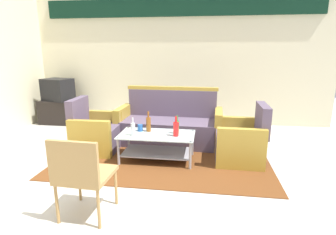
{
  "coord_description": "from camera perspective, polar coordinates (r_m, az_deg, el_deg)",
  "views": [
    {
      "loc": [
        0.63,
        -3.0,
        1.6
      ],
      "look_at": [
        0.08,
        0.8,
        0.65
      ],
      "focal_mm": 29.03,
      "sensor_mm": 36.0,
      "label": 1
    }
  ],
  "objects": [
    {
      "name": "couch",
      "position": [
        4.78,
        0.34,
        -1.7
      ],
      "size": [
        1.83,
        0.81,
        0.96
      ],
      "rotation": [
        0.0,
        0.0,
        3.1
      ],
      "color": "#5B4C60",
      "rests_on": "rug"
    },
    {
      "name": "bottle_clear",
      "position": [
        3.93,
        -7.37,
        -2.36
      ],
      "size": [
        0.06,
        0.06,
        0.26
      ],
      "color": "silver",
      "rests_on": "coffee_table"
    },
    {
      "name": "bottle_red",
      "position": [
        3.86,
        1.68,
        -2.35
      ],
      "size": [
        0.08,
        0.08,
        0.29
      ],
      "color": "red",
      "rests_on": "coffee_table"
    },
    {
      "name": "bottle_green",
      "position": [
        3.99,
        1.93,
        -1.94
      ],
      "size": [
        0.06,
        0.06,
        0.27
      ],
      "color": "#2D8C38",
      "rests_on": "coffee_table"
    },
    {
      "name": "wall_back",
      "position": [
        6.09,
        2.31,
        12.72
      ],
      "size": [
        6.52,
        0.19,
        2.8
      ],
      "color": "beige",
      "rests_on": "ground"
    },
    {
      "name": "ground_plane",
      "position": [
        3.46,
        -3.34,
        -13.7
      ],
      "size": [
        14.0,
        14.0,
        0.0
      ],
      "primitive_type": "plane",
      "color": "beige"
    },
    {
      "name": "rug",
      "position": [
        4.26,
        -0.82,
        -8.08
      ],
      "size": [
        3.13,
        2.1,
        0.01
      ],
      "primitive_type": "cube",
      "color": "brown",
      "rests_on": "ground"
    },
    {
      "name": "coffee_table",
      "position": [
        4.03,
        -2.33,
        -5.37
      ],
      "size": [
        1.1,
        0.6,
        0.4
      ],
      "color": "silver",
      "rests_on": "rug"
    },
    {
      "name": "cup",
      "position": [
        4.14,
        -5.85,
        -2.17
      ],
      "size": [
        0.08,
        0.08,
        0.1
      ],
      "primitive_type": "cylinder",
      "color": "#2659A5",
      "rests_on": "coffee_table"
    },
    {
      "name": "bottle_brown",
      "position": [
        4.1,
        -4.13,
        -1.34
      ],
      "size": [
        0.07,
        0.07,
        0.31
      ],
      "color": "brown",
      "rests_on": "coffee_table"
    },
    {
      "name": "tv_stand",
      "position": [
        6.58,
        -21.74,
        1.15
      ],
      "size": [
        0.8,
        0.5,
        0.52
      ],
      "primitive_type": "cube",
      "color": "black",
      "rests_on": "ground"
    },
    {
      "name": "television",
      "position": [
        6.49,
        -22.12,
        5.46
      ],
      "size": [
        0.7,
        0.59,
        0.48
      ],
      "rotation": [
        0.0,
        0.0,
        2.86
      ],
      "color": "black",
      "rests_on": "tv_stand"
    },
    {
      "name": "wicker_chair",
      "position": [
        2.72,
        -17.73,
        -10.79
      ],
      "size": [
        0.5,
        0.5,
        0.84
      ],
      "rotation": [
        0.0,
        0.0,
        -0.05
      ],
      "color": "#AD844C",
      "rests_on": "ground"
    },
    {
      "name": "armchair_left",
      "position": [
        4.59,
        -14.96,
        -3.22
      ],
      "size": [
        0.71,
        0.77,
        0.85
      ],
      "rotation": [
        0.0,
        0.0,
        -1.56
      ],
      "color": "#5B4C60",
      "rests_on": "rug"
    },
    {
      "name": "armchair_right",
      "position": [
        4.15,
        15.13,
        -5.05
      ],
      "size": [
        0.71,
        0.77,
        0.85
      ],
      "rotation": [
        0.0,
        0.0,
        1.56
      ],
      "color": "#5B4C60",
      "rests_on": "rug"
    }
  ]
}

